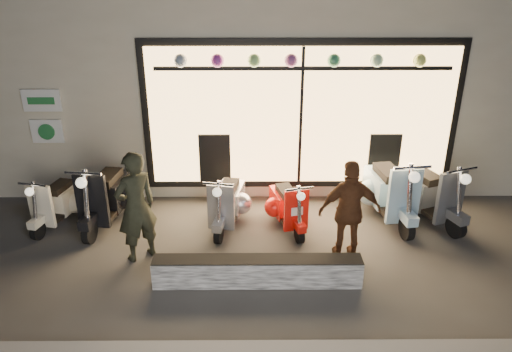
{
  "coord_description": "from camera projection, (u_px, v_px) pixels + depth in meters",
  "views": [
    {
      "loc": [
        -0.03,
        -6.27,
        4.15
      ],
      "look_at": [
        0.02,
        0.6,
        1.05
      ],
      "focal_mm": 35.0,
      "sensor_mm": 36.0,
      "label": 1
    }
  ],
  "objects": [
    {
      "name": "man",
      "position": [
        136.0,
        207.0,
        7.08
      ],
      "size": [
        0.73,
        0.69,
        1.67
      ],
      "primitive_type": "imported",
      "rotation": [
        0.0,
        0.0,
        3.81
      ],
      "color": "black",
      "rests_on": "ground"
    },
    {
      "name": "ground",
      "position": [
        255.0,
        257.0,
        7.42
      ],
      "size": [
        40.0,
        40.0,
        0.0
      ],
      "primitive_type": "plane",
      "color": "#383533",
      "rests_on": "ground"
    },
    {
      "name": "scooter_black",
      "position": [
        108.0,
        194.0,
        8.34
      ],
      "size": [
        0.63,
        1.57,
        1.12
      ],
      "rotation": [
        0.0,
        0.0,
        -0.13
      ],
      "color": "black",
      "rests_on": "ground"
    },
    {
      "name": "scooter_silver",
      "position": [
        228.0,
        201.0,
        8.25
      ],
      "size": [
        0.58,
        1.34,
        0.95
      ],
      "rotation": [
        0.0,
        0.0,
        -0.18
      ],
      "color": "black",
      "rests_on": "ground"
    },
    {
      "name": "scooter_grey",
      "position": [
        425.0,
        192.0,
        8.43
      ],
      "size": [
        0.86,
        1.52,
        1.1
      ],
      "rotation": [
        0.0,
        0.0,
        0.37
      ],
      "color": "black",
      "rests_on": "ground"
    },
    {
      "name": "graffiti_barrier",
      "position": [
        257.0,
        271.0,
        6.75
      ],
      "size": [
        2.81,
        0.28,
        0.4
      ],
      "primitive_type": "cube",
      "color": "black",
      "rests_on": "ground"
    },
    {
      "name": "scooter_cream",
      "position": [
        59.0,
        200.0,
        8.32
      ],
      "size": [
        0.59,
        1.26,
        0.9
      ],
      "rotation": [
        0.0,
        0.0,
        -0.22
      ],
      "color": "black",
      "rests_on": "ground"
    },
    {
      "name": "kerb",
      "position": [
        256.0,
        352.0,
        5.57
      ],
      "size": [
        40.0,
        0.25,
        0.12
      ],
      "primitive_type": "cube",
      "color": "slate",
      "rests_on": "ground"
    },
    {
      "name": "shop_building",
      "position": [
        254.0,
        52.0,
        11.1
      ],
      "size": [
        10.2,
        6.23,
        4.2
      ],
      "color": "beige",
      "rests_on": "ground"
    },
    {
      "name": "scooter_blue",
      "position": [
        388.0,
        189.0,
        8.45
      ],
      "size": [
        0.67,
        1.64,
        1.16
      ],
      "rotation": [
        0.0,
        0.0,
        0.14
      ],
      "color": "black",
      "rests_on": "ground"
    },
    {
      "name": "scooter_red",
      "position": [
        287.0,
        204.0,
        8.21
      ],
      "size": [
        0.59,
        1.22,
        0.87
      ],
      "rotation": [
        0.0,
        0.0,
        0.26
      ],
      "color": "black",
      "rests_on": "ground"
    },
    {
      "name": "woman",
      "position": [
        350.0,
        211.0,
        7.12
      ],
      "size": [
        0.92,
        0.43,
        1.53
      ],
      "primitive_type": "imported",
      "rotation": [
        0.0,
        0.0,
        3.2
      ],
      "color": "#57311B",
      "rests_on": "ground"
    }
  ]
}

